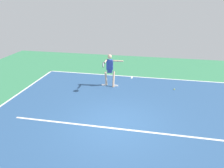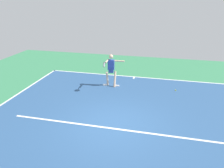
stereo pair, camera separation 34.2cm
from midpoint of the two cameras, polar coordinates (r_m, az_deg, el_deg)
The scene contains 7 objects.
ground_plane at distance 8.93m, azimuth 1.44°, elevation -10.13°, with size 21.32×21.32×0.00m, color #388456.
court_surface at distance 8.93m, azimuth 1.44°, elevation -10.12°, with size 10.87×11.37×0.00m, color #2D5484.
court_line_baseline_near at distance 13.97m, azimuth 6.36°, elevation 1.82°, with size 10.87×0.10×0.01m, color white.
court_line_service at distance 8.68m, azimuth 1.00°, elevation -11.14°, with size 8.16×0.10×0.01m, color white.
court_line_centre_mark at distance 13.78m, azimuth 6.25°, elevation 1.55°, with size 0.10×0.30×0.01m, color white.
tennis_player at distance 12.11m, azimuth 0.57°, elevation 4.00°, with size 1.18×1.25×1.80m.
tennis_ball_by_sideline at distance 12.36m, azimuth 16.56°, elevation -1.51°, with size 0.07×0.07×0.07m, color yellow.
Camera 2 is at (-1.74, 7.40, 4.69)m, focal length 36.15 mm.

